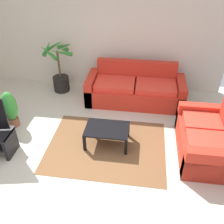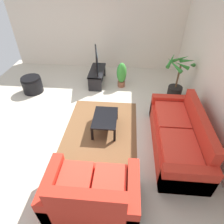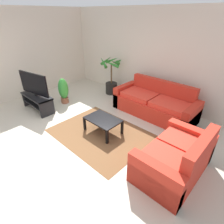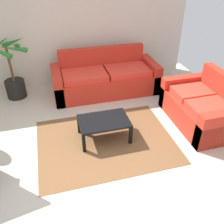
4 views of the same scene
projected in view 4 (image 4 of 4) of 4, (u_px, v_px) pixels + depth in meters
ground_plane at (83, 173)px, 3.48m from camera, size 6.60×6.60×0.00m
wall_back at (55, 24)px, 5.14m from camera, size 6.00×0.06×2.70m
couch_main at (105, 79)px, 5.35m from camera, size 2.25×0.90×0.90m
couch_loveseat at (202, 108)px, 4.38m from camera, size 0.90×1.46×0.90m
coffee_table at (104, 123)px, 3.98m from camera, size 0.81×0.55×0.36m
area_rug at (106, 141)px, 4.06m from camera, size 2.20×1.70×0.01m
potted_palm at (13, 76)px, 5.03m from camera, size 0.80×0.83×1.26m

